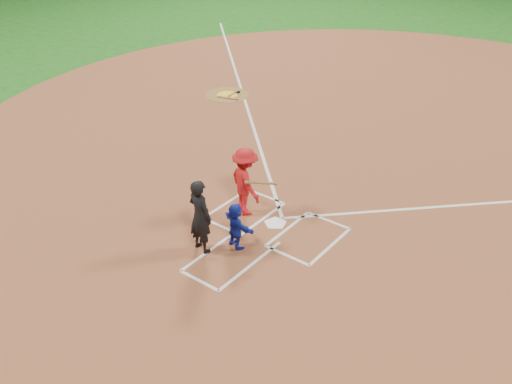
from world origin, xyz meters
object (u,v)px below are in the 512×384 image
Objects in this scene: home_plate at (275,223)px; umpire at (200,216)px; on_deck_circle at (227,95)px; catcher at (236,226)px; batter_at_plate at (245,182)px.

home_plate is 0.33× the size of umpire.
catcher is at bearing -48.85° from on_deck_circle.
home_plate is 0.35× the size of on_deck_circle.
batter_at_plate is at bearing -42.99° from catcher.
on_deck_circle is 1.49× the size of catcher.
umpire is at bearing 63.21° from catcher.
home_plate is 0.33× the size of batter_at_plate.
catcher reaches higher than on_deck_circle.
batter_at_plate is (-0.18, 1.86, -0.01)m from umpire.
umpire is 1.01× the size of batter_at_plate.
catcher is (-0.17, -1.33, 0.56)m from home_plate.
on_deck_circle is at bearing -31.59° from catcher.
batter_at_plate is (-0.73, 1.29, 0.33)m from catcher.
on_deck_circle is at bearing -42.52° from home_plate.
batter_at_plate is at bearing -76.47° from umpire.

